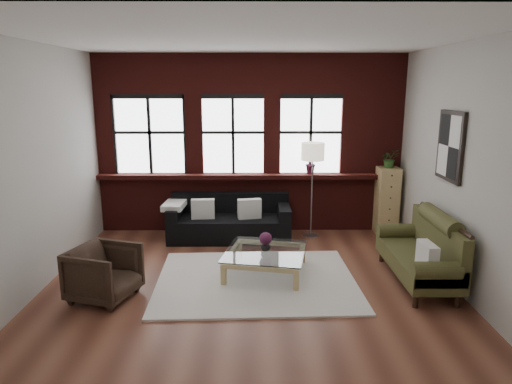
{
  "coord_description": "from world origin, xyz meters",
  "views": [
    {
      "loc": [
        0.05,
        -5.8,
        2.64
      ],
      "look_at": [
        0.1,
        0.6,
        1.15
      ],
      "focal_mm": 32.0,
      "sensor_mm": 36.0,
      "label": 1
    }
  ],
  "objects_px": {
    "dark_sofa": "(230,218)",
    "drawer_chest": "(387,201)",
    "floor_lamp": "(312,186)",
    "armchair": "(104,273)",
    "vintage_settee": "(418,250)",
    "coffee_table": "(266,263)",
    "vase": "(266,246)"
  },
  "relations": [
    {
      "from": "dark_sofa",
      "to": "drawer_chest",
      "type": "height_order",
      "value": "drawer_chest"
    },
    {
      "from": "dark_sofa",
      "to": "floor_lamp",
      "type": "height_order",
      "value": "floor_lamp"
    },
    {
      "from": "armchair",
      "to": "floor_lamp",
      "type": "xyz_separation_m",
      "value": [
        2.92,
        2.44,
        0.58
      ]
    },
    {
      "from": "vintage_settee",
      "to": "coffee_table",
      "type": "height_order",
      "value": "vintage_settee"
    },
    {
      "from": "armchair",
      "to": "coffee_table",
      "type": "xyz_separation_m",
      "value": [
        2.06,
        0.74,
        -0.17
      ]
    },
    {
      "from": "vintage_settee",
      "to": "floor_lamp",
      "type": "xyz_separation_m",
      "value": [
        -1.21,
        1.97,
        0.45
      ]
    },
    {
      "from": "vintage_settee",
      "to": "coffee_table",
      "type": "bearing_deg",
      "value": 172.66
    },
    {
      "from": "vase",
      "to": "drawer_chest",
      "type": "relative_size",
      "value": 0.12
    },
    {
      "from": "vase",
      "to": "drawer_chest",
      "type": "xyz_separation_m",
      "value": [
        2.25,
        1.88,
        0.18
      ]
    },
    {
      "from": "dark_sofa",
      "to": "drawer_chest",
      "type": "distance_m",
      "value": 2.87
    },
    {
      "from": "dark_sofa",
      "to": "coffee_table",
      "type": "height_order",
      "value": "dark_sofa"
    },
    {
      "from": "dark_sofa",
      "to": "vintage_settee",
      "type": "bearing_deg",
      "value": -34.86
    },
    {
      "from": "coffee_table",
      "to": "vase",
      "type": "bearing_deg",
      "value": 0.0
    },
    {
      "from": "vintage_settee",
      "to": "drawer_chest",
      "type": "distance_m",
      "value": 2.16
    },
    {
      "from": "dark_sofa",
      "to": "vintage_settee",
      "type": "xyz_separation_m",
      "value": [
        2.66,
        -1.85,
        0.08
      ]
    },
    {
      "from": "floor_lamp",
      "to": "vase",
      "type": "bearing_deg",
      "value": -116.78
    },
    {
      "from": "vintage_settee",
      "to": "armchair",
      "type": "distance_m",
      "value": 4.15
    },
    {
      "from": "drawer_chest",
      "to": "coffee_table",
      "type": "bearing_deg",
      "value": -140.18
    },
    {
      "from": "dark_sofa",
      "to": "vintage_settee",
      "type": "height_order",
      "value": "vintage_settee"
    },
    {
      "from": "coffee_table",
      "to": "floor_lamp",
      "type": "relative_size",
      "value": 0.6
    },
    {
      "from": "vintage_settee",
      "to": "coffee_table",
      "type": "relative_size",
      "value": 1.59
    },
    {
      "from": "coffee_table",
      "to": "armchair",
      "type": "bearing_deg",
      "value": -160.19
    },
    {
      "from": "dark_sofa",
      "to": "coffee_table",
      "type": "bearing_deg",
      "value": -69.58
    },
    {
      "from": "armchair",
      "to": "coffee_table",
      "type": "height_order",
      "value": "armchair"
    },
    {
      "from": "coffee_table",
      "to": "drawer_chest",
      "type": "height_order",
      "value": "drawer_chest"
    },
    {
      "from": "dark_sofa",
      "to": "coffee_table",
      "type": "distance_m",
      "value": 1.7
    },
    {
      "from": "coffee_table",
      "to": "vintage_settee",
      "type": "bearing_deg",
      "value": -7.34
    },
    {
      "from": "dark_sofa",
      "to": "vase",
      "type": "xyz_separation_m",
      "value": [
        0.59,
        -1.58,
        0.05
      ]
    },
    {
      "from": "vase",
      "to": "floor_lamp",
      "type": "xyz_separation_m",
      "value": [
        0.86,
        1.7,
        0.49
      ]
    },
    {
      "from": "coffee_table",
      "to": "drawer_chest",
      "type": "bearing_deg",
      "value": 39.82
    },
    {
      "from": "dark_sofa",
      "to": "vase",
      "type": "distance_m",
      "value": 1.69
    },
    {
      "from": "floor_lamp",
      "to": "drawer_chest",
      "type": "bearing_deg",
      "value": 7.13
    }
  ]
}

